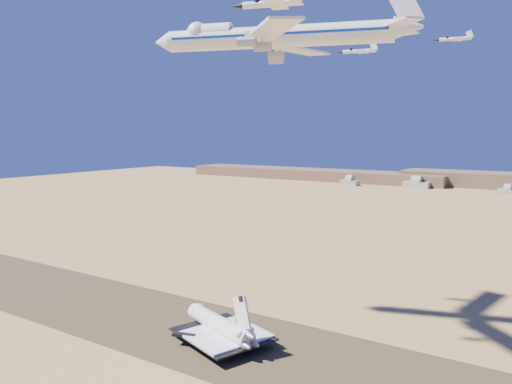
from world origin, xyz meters
The scene contains 11 objects.
ground centered at (0.00, 0.00, 0.00)m, with size 1200.00×1200.00×0.00m, color #AB894C.
runway centered at (0.00, 0.00, 0.03)m, with size 600.00×50.00×0.06m, color brown.
hangars centered at (-64.00, 478.43, 4.83)m, with size 200.50×29.50×30.00m.
shuttle centered at (8.84, -2.20, 5.07)m, with size 38.75×31.40×18.86m.
carrier_747 centered at (13.26, 20.72, 98.79)m, with size 89.74×66.66×22.54m.
crew_a centered at (15.06, -9.59, 0.95)m, with size 0.65×0.43×1.78m, color #CD580C.
crew_b centered at (13.16, -7.66, 0.85)m, with size 0.77×0.44×1.58m, color #CD580C.
crew_c centered at (16.60, -12.50, 0.90)m, with size 0.98×0.50×1.68m, color #CD580C.
chase_jet_a centered at (44.37, -29.38, 94.98)m, with size 16.06×9.38×4.09m.
chase_jet_d centered at (27.76, 64.26, 98.71)m, with size 15.94×9.14×4.04m.
chase_jet_e centered at (59.05, 84.55, 103.42)m, with size 14.68×8.40×3.71m.
Camera 1 is at (102.74, -125.21, 67.28)m, focal length 35.00 mm.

